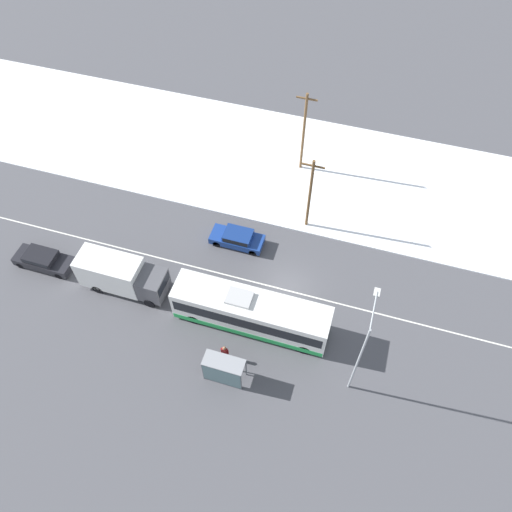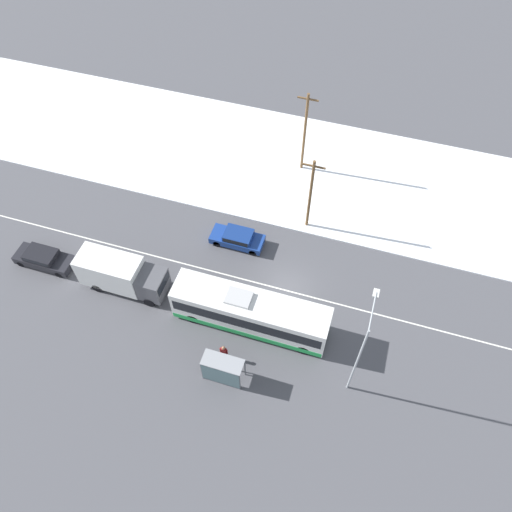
{
  "view_description": "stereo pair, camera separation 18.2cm",
  "coord_description": "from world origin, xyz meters",
  "px_view_note": "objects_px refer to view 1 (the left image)",
  "views": [
    {
      "loc": [
        3.82,
        -20.7,
        33.1
      ],
      "look_at": [
        -2.93,
        1.51,
        1.4
      ],
      "focal_mm": 35.0,
      "sensor_mm": 36.0,
      "label": 1
    },
    {
      "loc": [
        3.99,
        -20.64,
        33.1
      ],
      "look_at": [
        -2.93,
        1.51,
        1.4
      ],
      "focal_mm": 35.0,
      "sensor_mm": 36.0,
      "label": 2
    }
  ],
  "objects_px": {
    "box_truck": "(121,274)",
    "parked_car_near_truck": "(43,259)",
    "sedan_car": "(237,238)",
    "utility_pole_roadside": "(310,194)",
    "city_bus": "(251,312)",
    "utility_pole_snowlot": "(304,132)",
    "streetlamp": "(363,345)",
    "pedestrian_at_stop": "(225,351)",
    "bus_shelter": "(223,370)"
  },
  "relations": [
    {
      "from": "box_truck",
      "to": "parked_car_near_truck",
      "type": "height_order",
      "value": "box_truck"
    },
    {
      "from": "sedan_car",
      "to": "utility_pole_roadside",
      "type": "distance_m",
      "value": 6.94
    },
    {
      "from": "sedan_car",
      "to": "parked_car_near_truck",
      "type": "xyz_separation_m",
      "value": [
        -14.21,
        -6.64,
        0.04
      ]
    },
    {
      "from": "parked_car_near_truck",
      "to": "utility_pole_roadside",
      "type": "relative_size",
      "value": 0.64
    },
    {
      "from": "city_bus",
      "to": "utility_pole_roadside",
      "type": "relative_size",
      "value": 1.54
    },
    {
      "from": "box_truck",
      "to": "utility_pole_snowlot",
      "type": "xyz_separation_m",
      "value": [
        9.96,
        16.98,
        2.58
      ]
    },
    {
      "from": "streetlamp",
      "to": "utility_pole_roadside",
      "type": "bearing_deg",
      "value": 115.95
    },
    {
      "from": "utility_pole_snowlot",
      "to": "sedan_car",
      "type": "bearing_deg",
      "value": -105.49
    },
    {
      "from": "pedestrian_at_stop",
      "to": "sedan_car",
      "type": "bearing_deg",
      "value": 103.24
    },
    {
      "from": "bus_shelter",
      "to": "streetlamp",
      "type": "bearing_deg",
      "value": 17.44
    },
    {
      "from": "pedestrian_at_stop",
      "to": "utility_pole_snowlot",
      "type": "bearing_deg",
      "value": 88.66
    },
    {
      "from": "pedestrian_at_stop",
      "to": "bus_shelter",
      "type": "relative_size",
      "value": 0.58
    },
    {
      "from": "parked_car_near_truck",
      "to": "city_bus",
      "type": "bearing_deg",
      "value": -0.89
    },
    {
      "from": "city_bus",
      "to": "bus_shelter",
      "type": "height_order",
      "value": "city_bus"
    },
    {
      "from": "streetlamp",
      "to": "utility_pole_snowlot",
      "type": "bearing_deg",
      "value": 113.31
    },
    {
      "from": "city_bus",
      "to": "utility_pole_snowlot",
      "type": "height_order",
      "value": "utility_pole_snowlot"
    },
    {
      "from": "city_bus",
      "to": "bus_shelter",
      "type": "distance_m",
      "value": 4.83
    },
    {
      "from": "streetlamp",
      "to": "utility_pole_snowlot",
      "type": "xyz_separation_m",
      "value": [
        -8.35,
        19.37,
        -0.91
      ]
    },
    {
      "from": "city_bus",
      "to": "utility_pole_roadside",
      "type": "bearing_deg",
      "value": 80.88
    },
    {
      "from": "pedestrian_at_stop",
      "to": "utility_pole_snowlot",
      "type": "distance_m",
      "value": 20.65
    },
    {
      "from": "box_truck",
      "to": "pedestrian_at_stop",
      "type": "xyz_separation_m",
      "value": [
        9.49,
        -3.39,
        -0.74
      ]
    },
    {
      "from": "city_bus",
      "to": "pedestrian_at_stop",
      "type": "xyz_separation_m",
      "value": [
        -0.95,
        -3.17,
        -0.66
      ]
    },
    {
      "from": "parked_car_near_truck",
      "to": "sedan_car",
      "type": "bearing_deg",
      "value": 25.07
    },
    {
      "from": "utility_pole_snowlot",
      "to": "utility_pole_roadside",
      "type": "bearing_deg",
      "value": -72.01
    },
    {
      "from": "city_bus",
      "to": "sedan_car",
      "type": "relative_size",
      "value": 2.59
    },
    {
      "from": "box_truck",
      "to": "parked_car_near_truck",
      "type": "bearing_deg",
      "value": 179.6
    },
    {
      "from": "streetlamp",
      "to": "pedestrian_at_stop",
      "type": "bearing_deg",
      "value": -173.55
    },
    {
      "from": "city_bus",
      "to": "pedestrian_at_stop",
      "type": "bearing_deg",
      "value": -106.75
    },
    {
      "from": "box_truck",
      "to": "city_bus",
      "type": "bearing_deg",
      "value": -1.22
    },
    {
      "from": "streetlamp",
      "to": "utility_pole_roadside",
      "type": "distance_m",
      "value": 14.19
    },
    {
      "from": "streetlamp",
      "to": "utility_pole_roadside",
      "type": "height_order",
      "value": "streetlamp"
    },
    {
      "from": "parked_car_near_truck",
      "to": "pedestrian_at_stop",
      "type": "bearing_deg",
      "value": -11.73
    },
    {
      "from": "city_bus",
      "to": "streetlamp",
      "type": "xyz_separation_m",
      "value": [
        7.87,
        -2.17,
        3.57
      ]
    },
    {
      "from": "city_bus",
      "to": "pedestrian_at_stop",
      "type": "relative_size",
      "value": 7.05
    },
    {
      "from": "box_truck",
      "to": "pedestrian_at_stop",
      "type": "height_order",
      "value": "box_truck"
    },
    {
      "from": "parked_car_near_truck",
      "to": "streetlamp",
      "type": "relative_size",
      "value": 0.58
    },
    {
      "from": "city_bus",
      "to": "utility_pole_snowlot",
      "type": "bearing_deg",
      "value": 91.59
    },
    {
      "from": "box_truck",
      "to": "sedan_car",
      "type": "height_order",
      "value": "box_truck"
    },
    {
      "from": "parked_car_near_truck",
      "to": "bus_shelter",
      "type": "height_order",
      "value": "bus_shelter"
    },
    {
      "from": "bus_shelter",
      "to": "utility_pole_roadside",
      "type": "relative_size",
      "value": 0.38
    },
    {
      "from": "box_truck",
      "to": "sedan_car",
      "type": "xyz_separation_m",
      "value": [
        7.11,
        6.69,
        -0.99
      ]
    },
    {
      "from": "sedan_car",
      "to": "streetlamp",
      "type": "bearing_deg",
      "value": 140.93
    },
    {
      "from": "pedestrian_at_stop",
      "to": "utility_pole_roadside",
      "type": "bearing_deg",
      "value": 79.07
    },
    {
      "from": "parked_car_near_truck",
      "to": "streetlamp",
      "type": "xyz_separation_m",
      "value": [
        25.4,
        -2.45,
        4.44
      ]
    },
    {
      "from": "city_bus",
      "to": "pedestrian_at_stop",
      "type": "distance_m",
      "value": 3.38
    },
    {
      "from": "utility_pole_snowlot",
      "to": "pedestrian_at_stop",
      "type": "bearing_deg",
      "value": -91.34
    },
    {
      "from": "parked_car_near_truck",
      "to": "utility_pole_roadside",
      "type": "distance_m",
      "value": 22.01
    },
    {
      "from": "sedan_car",
      "to": "utility_pole_roadside",
      "type": "xyz_separation_m",
      "value": [
        5.02,
        3.61,
        3.15
      ]
    },
    {
      "from": "parked_car_near_truck",
      "to": "pedestrian_at_stop",
      "type": "xyz_separation_m",
      "value": [
        16.58,
        -3.44,
        0.21
      ]
    },
    {
      "from": "utility_pole_roadside",
      "to": "parked_car_near_truck",
      "type": "bearing_deg",
      "value": -151.93
    }
  ]
}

